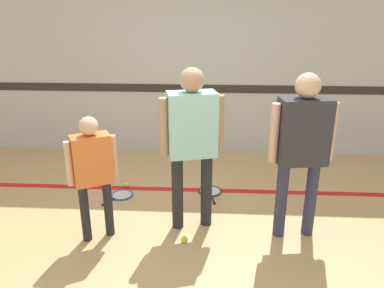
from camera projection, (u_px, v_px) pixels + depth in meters
ground_plane at (182, 233)px, 3.83m from camera, size 16.00×16.00×0.00m
wall_back at (194, 50)px, 5.50m from camera, size 16.00×0.07×3.20m
floor_stripe at (188, 190)px, 4.74m from camera, size 14.40×0.10×0.01m
person_instructor at (192, 133)px, 3.62m from camera, size 0.61×0.36×1.66m
person_student_left at (92, 166)px, 3.50m from camera, size 0.42×0.34×1.25m
person_student_right at (302, 140)px, 3.47m from camera, size 0.62×0.31×1.64m
racket_spare_on_floor at (121, 195)px, 4.57m from camera, size 0.38×0.46×0.03m
racket_second_spare at (210, 192)px, 4.67m from camera, size 0.34×0.50×0.03m
tennis_ball_near_instructor at (184, 239)px, 3.66m from camera, size 0.07×0.07×0.07m
tennis_ball_by_spare_racket at (126, 185)px, 4.80m from camera, size 0.07×0.07×0.07m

